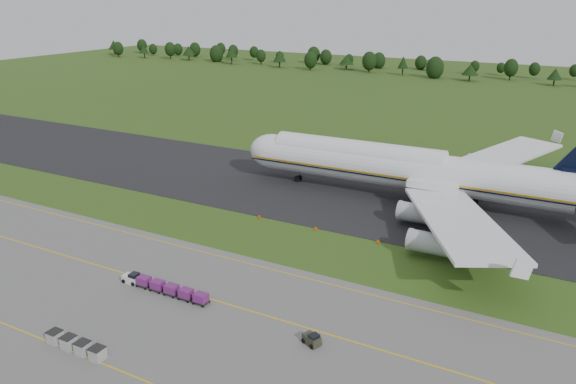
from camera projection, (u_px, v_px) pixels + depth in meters
The scene contains 10 objects.
ground at pixel (270, 239), 98.79m from camera, with size 600.00×600.00×0.00m, color #2E4C17.
apron at pixel (134, 336), 70.58m from camera, with size 300.00×52.00×0.06m, color #61615D.
taxiway at pixel (335, 192), 122.00m from camera, with size 300.00×40.00×0.08m, color black.
apron_markings at pixel (171, 310), 76.39m from camera, with size 300.00×30.20×0.01m.
tree_line at pixel (478, 67), 282.45m from camera, with size 527.23×22.60×11.68m.
aircraft at pixel (414, 170), 115.55m from camera, with size 81.78×80.17×23.09m.
baggage_train at pixel (163, 287), 80.74m from camera, with size 15.18×1.61×1.55m.
utility_cart at pixel (312, 340), 68.79m from camera, with size 2.54×2.08×1.21m.
uld_row at pixel (76, 345), 67.42m from camera, with size 8.82×1.62×1.60m.
edge_markers at pixel (316, 229), 102.23m from camera, with size 24.49×0.30×0.60m.
Camera 1 is at (45.83, -78.00, 40.65)m, focal length 35.00 mm.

